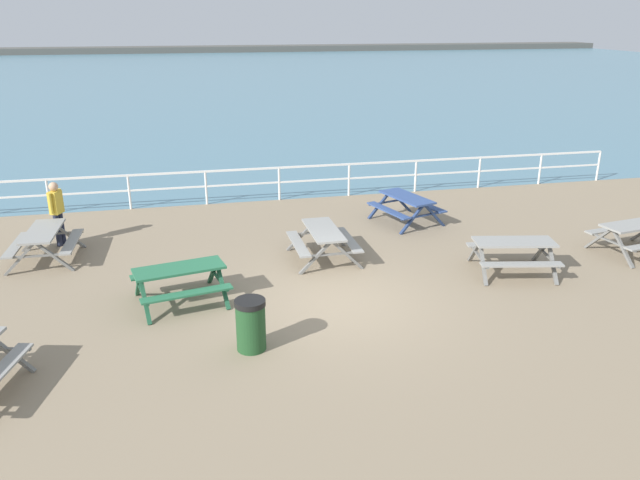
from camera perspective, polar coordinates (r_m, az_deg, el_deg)
name	(u,v)px	position (r m, az deg, el deg)	size (l,w,h in m)	color
ground_plane	(338,307)	(12.89, 1.71, -6.14)	(30.00, 24.00, 0.20)	gray
sea_band	(208,76)	(64.27, -10.25, 14.67)	(142.00, 90.00, 0.01)	teal
distant_shoreline	(195,52)	(107.14, -11.46, 16.59)	(142.00, 6.00, 1.80)	#4C4C47
seaward_railing	(279,177)	(19.77, -3.79, 5.84)	(23.07, 0.07, 1.08)	white
picnic_table_near_left	(324,236)	(14.84, 0.33, 0.33)	(1.56, 1.82, 0.80)	gray
picnic_table_near_right	(44,238)	(16.15, -24.08, 0.18)	(1.60, 1.85, 0.80)	gray
picnic_table_mid_centre	(180,276)	(12.92, -12.79, -3.25)	(2.07, 1.85, 0.80)	#286B47
picnic_table_far_left	(636,231)	(17.09, 27.09, 0.74)	(2.02, 1.78, 0.80)	gray
picnic_table_far_right	(406,203)	(17.72, 7.97, 3.42)	(1.95, 2.15, 0.80)	#334C84
picnic_table_corner	(514,249)	(14.74, 17.39, -0.77)	(2.06, 1.83, 0.80)	gray
visitor	(57,209)	(17.05, -23.06, 2.60)	(0.33, 0.50, 1.66)	#1E2338
litter_bin	(251,324)	(11.00, -6.39, -7.73)	(0.55, 0.55, 0.95)	#1E4723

